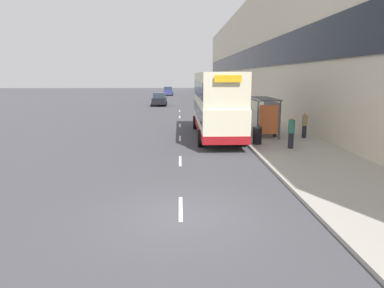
% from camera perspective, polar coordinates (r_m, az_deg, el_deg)
% --- Properties ---
extents(ground_plane, '(220.00, 220.00, 0.00)m').
position_cam_1_polar(ground_plane, '(10.36, -1.89, -12.00)').
color(ground_plane, '#424247').
extents(pavement, '(5.00, 93.00, 0.14)m').
position_cam_1_polar(pavement, '(48.62, 5.66, 6.49)').
color(pavement, '#A39E93').
rests_on(pavement, ground_plane).
extents(terrace_facade, '(3.10, 93.00, 14.01)m').
position_cam_1_polar(terrace_facade, '(49.24, 10.58, 14.49)').
color(terrace_facade, beige).
rests_on(terrace_facade, ground_plane).
extents(lane_mark_0, '(0.12, 2.00, 0.01)m').
position_cam_1_polar(lane_mark_0, '(10.93, -1.91, -10.68)').
color(lane_mark_0, silver).
rests_on(lane_mark_0, ground_plane).
extents(lane_mark_1, '(0.12, 2.00, 0.01)m').
position_cam_1_polar(lane_mark_1, '(16.77, -1.98, -2.83)').
color(lane_mark_1, silver).
rests_on(lane_mark_1, ground_plane).
extents(lane_mark_2, '(0.12, 2.00, 0.01)m').
position_cam_1_polar(lane_mark_2, '(22.76, -2.02, 0.94)').
color(lane_mark_2, silver).
rests_on(lane_mark_2, ground_plane).
extents(lane_mark_3, '(0.12, 2.00, 0.01)m').
position_cam_1_polar(lane_mark_3, '(28.81, -2.04, 3.13)').
color(lane_mark_3, silver).
rests_on(lane_mark_3, ground_plane).
extents(lane_mark_4, '(0.12, 2.00, 0.01)m').
position_cam_1_polar(lane_mark_4, '(34.88, -2.05, 4.55)').
color(lane_mark_4, silver).
rests_on(lane_mark_4, ground_plane).
extents(lane_mark_5, '(0.12, 2.00, 0.01)m').
position_cam_1_polar(lane_mark_5, '(40.97, -2.06, 5.56)').
color(lane_mark_5, silver).
rests_on(lane_mark_5, ground_plane).
extents(bus_shelter, '(1.60, 4.20, 2.48)m').
position_cam_1_polar(bus_shelter, '(23.66, 12.14, 5.66)').
color(bus_shelter, '#4C4C51').
rests_on(bus_shelter, ground_plane).
extents(double_decker_bus_near, '(2.85, 10.68, 4.30)m').
position_cam_1_polar(double_decker_bus_near, '(23.21, 4.10, 6.79)').
color(double_decker_bus_near, beige).
rests_on(double_decker_bus_near, ground_plane).
extents(car_0, '(2.06, 3.93, 1.83)m').
position_cam_1_polar(car_0, '(73.72, -4.00, 8.78)').
color(car_0, navy).
rests_on(car_0, ground_plane).
extents(car_1, '(2.05, 3.98, 1.79)m').
position_cam_1_polar(car_1, '(48.17, -5.47, 7.42)').
color(car_1, black).
rests_on(car_1, ground_plane).
extents(pedestrian_at_shelter, '(0.34, 0.34, 1.71)m').
position_cam_1_polar(pedestrian_at_shelter, '(23.23, 18.26, 3.10)').
color(pedestrian_at_shelter, '#23232D').
rests_on(pedestrian_at_shelter, ground_plane).
extents(pedestrian_1, '(0.33, 0.33, 1.66)m').
position_cam_1_polar(pedestrian_1, '(23.18, 13.72, 3.27)').
color(pedestrian_1, '#23232D').
rests_on(pedestrian_1, ground_plane).
extents(pedestrian_2, '(0.36, 0.36, 1.82)m').
position_cam_1_polar(pedestrian_2, '(19.63, 16.22, 1.97)').
color(pedestrian_2, '#23232D').
rests_on(pedestrian_2, ground_plane).
extents(pedestrian_3, '(0.35, 0.35, 1.78)m').
position_cam_1_polar(pedestrian_3, '(24.99, 12.39, 4.04)').
color(pedestrian_3, '#23232D').
rests_on(pedestrian_3, ground_plane).
extents(litter_bin, '(0.55, 0.55, 1.05)m').
position_cam_1_polar(litter_bin, '(20.46, 10.83, 1.45)').
color(litter_bin, black).
rests_on(litter_bin, ground_plane).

